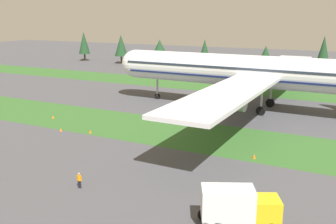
% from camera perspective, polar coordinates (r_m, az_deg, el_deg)
% --- Properties ---
extents(grass_strip_near, '(320.00, 14.36, 0.01)m').
position_cam_1_polar(grass_strip_near, '(61.57, -1.66, -2.63)').
color(grass_strip_near, '#336028').
rests_on(grass_strip_near, ground).
extents(grass_strip_far, '(320.00, 14.36, 0.01)m').
position_cam_1_polar(grass_strip_far, '(98.35, 9.66, 3.55)').
color(grass_strip_far, '#336028').
rests_on(grass_strip_far, ground).
extents(airliner, '(60.52, 74.24, 20.96)m').
position_cam_1_polar(airliner, '(74.96, 13.05, 5.92)').
color(airliner, white).
rests_on(airliner, ground).
extents(catering_truck, '(7.27, 5.03, 3.58)m').
position_cam_1_polar(catering_truck, '(34.31, 10.45, -13.61)').
color(catering_truck, yellow).
rests_on(catering_truck, ground).
extents(ground_crew_marshaller, '(0.56, 0.36, 1.74)m').
position_cam_1_polar(ground_crew_marshaller, '(42.10, -13.12, -9.83)').
color(ground_crew_marshaller, black).
rests_on(ground_crew_marshaller, ground).
extents(taxiway_marker_0, '(0.44, 0.44, 0.53)m').
position_cam_1_polar(taxiway_marker_0, '(71.23, -16.81, -0.70)').
color(taxiway_marker_0, orange).
rests_on(taxiway_marker_0, ground).
extents(taxiway_marker_1, '(0.44, 0.44, 0.61)m').
position_cam_1_polar(taxiway_marker_1, '(50.51, 12.74, -6.47)').
color(taxiway_marker_1, orange).
rests_on(taxiway_marker_1, ground).
extents(taxiway_marker_2, '(0.44, 0.44, 0.48)m').
position_cam_1_polar(taxiway_marker_2, '(62.98, -15.73, -2.57)').
color(taxiway_marker_2, orange).
rests_on(taxiway_marker_2, ground).
extents(taxiway_marker_3, '(0.44, 0.44, 0.52)m').
position_cam_1_polar(taxiway_marker_3, '(60.92, -11.55, -2.86)').
color(taxiway_marker_3, orange).
rests_on(taxiway_marker_3, ground).
extents(distant_tree_line, '(151.03, 10.29, 12.03)m').
position_cam_1_polar(distant_tree_line, '(127.23, 11.44, 8.97)').
color(distant_tree_line, '#4C3823').
rests_on(distant_tree_line, ground).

